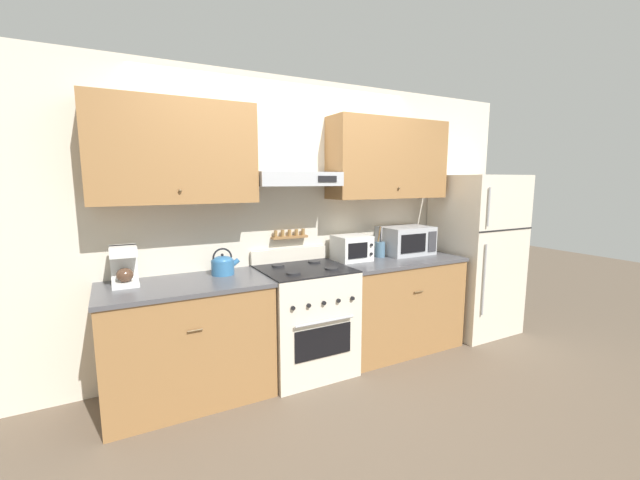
# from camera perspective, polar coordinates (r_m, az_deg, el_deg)

# --- Properties ---
(ground_plane) EXTENTS (16.00, 16.00, 0.00)m
(ground_plane) POSITION_cam_1_polar(r_m,az_deg,el_deg) (3.40, 0.36, -20.41)
(ground_plane) COLOR brown
(wall_back) EXTENTS (5.20, 0.46, 2.55)m
(wall_back) POSITION_cam_1_polar(r_m,az_deg,el_deg) (3.55, -4.35, 6.00)
(wall_back) COLOR beige
(wall_back) RESTS_ON ground_plane
(counter_left) EXTENTS (1.21, 0.68, 0.90)m
(counter_left) POSITION_cam_1_polar(r_m,az_deg,el_deg) (3.22, -18.68, -13.68)
(counter_left) COLOR olive
(counter_left) RESTS_ON ground_plane
(counter_right) EXTENTS (1.26, 0.68, 0.90)m
(counter_right) POSITION_cam_1_polar(r_m,az_deg,el_deg) (4.00, 10.79, -8.94)
(counter_right) COLOR olive
(counter_right) RESTS_ON ground_plane
(stove_range) EXTENTS (0.73, 0.71, 1.03)m
(stove_range) POSITION_cam_1_polar(r_m,az_deg,el_deg) (3.47, -2.25, -11.40)
(stove_range) COLOR beige
(stove_range) RESTS_ON ground_plane
(refrigerator) EXTENTS (0.79, 0.74, 1.71)m
(refrigerator) POSITION_cam_1_polar(r_m,az_deg,el_deg) (4.62, 21.69, -1.92)
(refrigerator) COLOR beige
(refrigerator) RESTS_ON ground_plane
(tea_kettle) EXTENTS (0.23, 0.18, 0.22)m
(tea_kettle) POSITION_cam_1_polar(r_m,az_deg,el_deg) (3.24, -13.94, -3.48)
(tea_kettle) COLOR teal
(tea_kettle) RESTS_ON counter_left
(coffee_maker) EXTENTS (0.18, 0.23, 0.29)m
(coffee_maker) POSITION_cam_1_polar(r_m,az_deg,el_deg) (3.17, -26.62, -3.27)
(coffee_maker) COLOR white
(coffee_maker) RESTS_ON counter_left
(microwave) EXTENTS (0.51, 0.40, 0.28)m
(microwave) POSITION_cam_1_polar(r_m,az_deg,el_deg) (4.12, 12.27, -0.02)
(microwave) COLOR #ADAFB5
(microwave) RESTS_ON counter_right
(utensil_crock) EXTENTS (0.10, 0.10, 0.30)m
(utensil_crock) POSITION_cam_1_polar(r_m,az_deg,el_deg) (3.91, 8.70, -1.24)
(utensil_crock) COLOR slate
(utensil_crock) RESTS_ON counter_right
(toaster_oven) EXTENTS (0.32, 0.30, 0.24)m
(toaster_oven) POSITION_cam_1_polar(r_m,az_deg,el_deg) (3.72, 4.62, -1.15)
(toaster_oven) COLOR white
(toaster_oven) RESTS_ON counter_right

